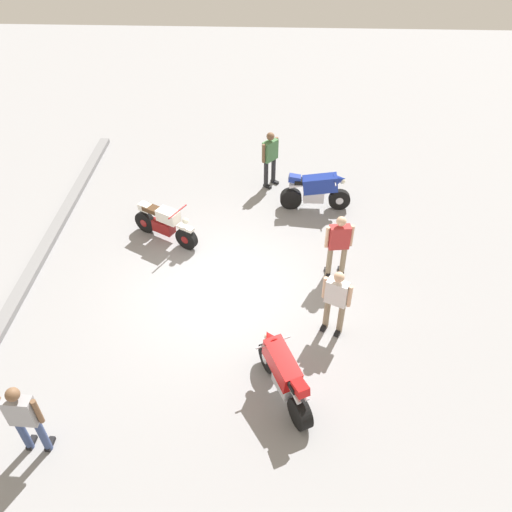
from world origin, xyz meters
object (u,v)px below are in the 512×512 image
(motorcycle_blue_sportbike, at_px, (316,190))
(motorcycle_cream_vintage, at_px, (165,224))
(person_in_white_shirt, at_px, (336,299))
(person_in_gray_shirt, at_px, (24,417))
(person_in_red_shirt, at_px, (339,243))
(motorcycle_red_sportbike, at_px, (284,374))
(person_in_green_shirt, at_px, (270,156))

(motorcycle_blue_sportbike, distance_m, motorcycle_cream_vintage, 4.24)
(motorcycle_cream_vintage, distance_m, person_in_white_shirt, 5.07)
(motorcycle_blue_sportbike, relative_size, motorcycle_cream_vintage, 1.09)
(person_in_gray_shirt, distance_m, person_in_red_shirt, 7.24)
(motorcycle_blue_sportbike, height_order, person_in_red_shirt, person_in_red_shirt)
(motorcycle_cream_vintage, bearing_deg, motorcycle_red_sportbike, -27.69)
(person_in_white_shirt, distance_m, person_in_green_shirt, 5.88)
(motorcycle_red_sportbike, distance_m, person_in_green_shirt, 7.40)
(person_in_white_shirt, bearing_deg, motorcycle_blue_sportbike, -152.13)
(motorcycle_cream_vintage, xyz_separation_m, person_in_white_shirt, (-2.95, -4.10, 0.42))
(motorcycle_blue_sportbike, bearing_deg, motorcycle_red_sportbike, -98.37)
(person_in_white_shirt, bearing_deg, person_in_gray_shirt, -34.79)
(motorcycle_red_sportbike, distance_m, person_in_red_shirt, 3.68)
(person_in_white_shirt, bearing_deg, motorcycle_cream_vintage, -99.90)
(person_in_white_shirt, bearing_deg, person_in_red_shirt, -160.24)
(motorcycle_blue_sportbike, height_order, person_in_gray_shirt, person_in_gray_shirt)
(person_in_white_shirt, relative_size, person_in_gray_shirt, 0.95)
(person_in_green_shirt, xyz_separation_m, person_in_gray_shirt, (-8.68, 3.82, -0.00))
(person_in_white_shirt, height_order, person_in_green_shirt, person_in_green_shirt)
(motorcycle_cream_vintage, bearing_deg, person_in_red_shirt, 13.52)
(motorcycle_cream_vintage, relative_size, person_in_white_shirt, 1.11)
(motorcycle_red_sportbike, relative_size, person_in_green_shirt, 1.08)
(motorcycle_red_sportbike, bearing_deg, motorcycle_blue_sportbike, -34.61)
(motorcycle_red_sportbike, xyz_separation_m, person_in_red_shirt, (3.44, -1.24, 0.37))
(motorcycle_blue_sportbike, height_order, person_in_white_shirt, person_in_white_shirt)
(motorcycle_red_sportbike, relative_size, motorcycle_blue_sportbike, 0.94)
(person_in_red_shirt, bearing_deg, person_in_gray_shirt, 123.16)
(person_in_white_shirt, xyz_separation_m, person_in_gray_shirt, (-2.98, 5.29, 0.06))
(motorcycle_red_sportbike, distance_m, person_in_white_shirt, 2.01)
(motorcycle_blue_sportbike, bearing_deg, person_in_red_shirt, -82.95)
(person_in_red_shirt, bearing_deg, motorcycle_red_sportbike, 152.39)
(person_in_gray_shirt, height_order, person_in_red_shirt, person_in_gray_shirt)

